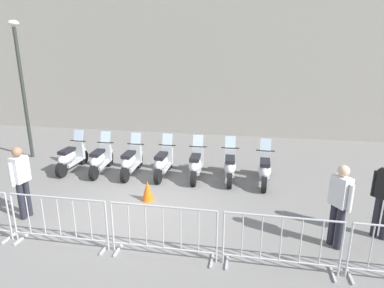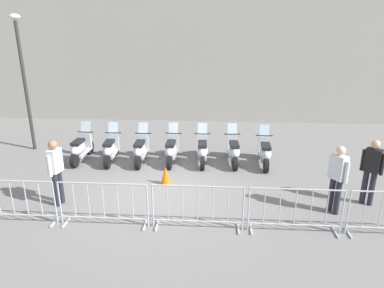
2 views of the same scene
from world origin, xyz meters
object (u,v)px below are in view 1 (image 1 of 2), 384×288
motorcycle_1 (100,160)px  motorcycle_3 (163,163)px  motorcycle_0 (71,158)px  motorcycle_6 (264,170)px  motorcycle_2 (131,162)px  officer_mid_plaza (21,178)px  motorcycle_5 (230,166)px  officer_by_barriers (339,202)px  motorcycle_4 (196,165)px  barrier_segment_2 (59,222)px  street_lamp (21,76)px  traffic_cone (148,191)px  barrier_segment_4 (281,244)px  barrier_segment_3 (163,232)px

motorcycle_1 → motorcycle_3: 2.04m
motorcycle_0 → motorcycle_6: bearing=10.7°
motorcycle_2 → officer_mid_plaza: (-0.93, -3.19, 0.53)m
motorcycle_5 → motorcycle_2: bearing=-167.2°
motorcycle_5 → officer_by_barriers: size_ratio=0.98×
motorcycle_4 → barrier_segment_2: size_ratio=0.84×
motorcycle_4 → street_lamp: (-6.38, -0.17, 2.49)m
motorcycle_6 → officer_mid_plaza: size_ratio=0.99×
motorcycle_4 → officer_by_barriers: bearing=-31.3°
barrier_segment_2 → motorcycle_1: bearing=114.8°
motorcycle_2 → street_lamp: size_ratio=0.36×
barrier_segment_2 → motorcycle_5: bearing=62.5°
motorcycle_6 → traffic_cone: bearing=-141.2°
motorcycle_4 → barrier_segment_2: bearing=-107.3°
motorcycle_6 → traffic_cone: size_ratio=3.13×
motorcycle_5 → traffic_cone: motorcycle_5 is taller
motorcycle_0 → motorcycle_3: bearing=11.7°
motorcycle_4 → motorcycle_5: same height
officer_mid_plaza → barrier_segment_4: bearing=1.8°
officer_by_barriers → barrier_segment_2: bearing=-159.5°
motorcycle_4 → barrier_segment_4: size_ratio=0.84×
motorcycle_1 → officer_by_barriers: 7.04m
motorcycle_3 → officer_by_barriers: bearing=-23.7°
motorcycle_0 → barrier_segment_3: size_ratio=0.85×
street_lamp → officer_mid_plaza: size_ratio=2.75×
motorcycle_1 → officer_by_barriers: officer_by_barriers is taller
motorcycle_2 → motorcycle_6: size_ratio=1.00×
barrier_segment_4 → officer_by_barriers: 1.55m
motorcycle_4 → officer_by_barriers: 4.51m
motorcycle_2 → barrier_segment_3: size_ratio=0.85×
motorcycle_2 → motorcycle_4: (1.99, 0.46, 0.00)m
barrier_segment_3 → officer_mid_plaza: (-3.70, 0.21, 0.46)m
motorcycle_3 → motorcycle_4: bearing=11.5°
street_lamp → officer_by_barriers: (10.21, -2.15, -1.96)m
officer_mid_plaza → street_lamp: bearing=134.9°
barrier_segment_4 → street_lamp: (-9.26, 3.29, 2.42)m
motorcycle_1 → motorcycle_5: bearing=12.4°
motorcycle_2 → motorcycle_5: bearing=12.8°
motorcycle_3 → motorcycle_5: same height
motorcycle_1 → motorcycle_3: bearing=12.8°
motorcycle_1 → officer_by_barriers: bearing=-13.7°
motorcycle_1 → motorcycle_6: (5.01, 0.97, 0.00)m
barrier_segment_2 → traffic_cone: barrier_segment_2 is taller
barrier_segment_2 → street_lamp: size_ratio=0.43×
motorcycle_2 → barrier_segment_4: bearing=-31.6°
motorcycle_3 → motorcycle_4: 1.03m
motorcycle_0 → motorcycle_1: size_ratio=1.01×
barrier_segment_3 → officer_by_barriers: size_ratio=1.17×
officer_mid_plaza → officer_by_barriers: same height
motorcycle_5 → motorcycle_3: bearing=-168.0°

